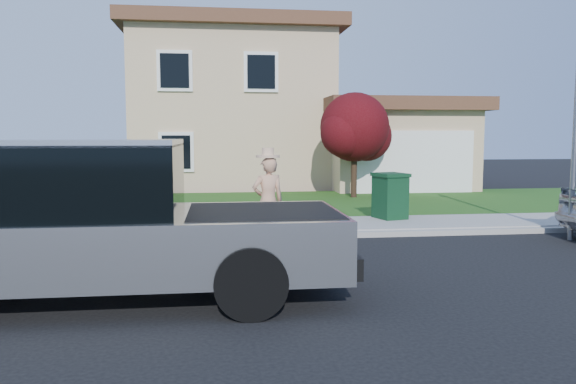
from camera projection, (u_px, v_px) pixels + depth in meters
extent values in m
plane|color=black|center=(263.00, 272.00, 9.16)|extent=(80.00, 80.00, 0.00)
cube|color=gray|center=(298.00, 236.00, 12.15)|extent=(40.00, 0.20, 0.12)
cube|color=gray|center=(291.00, 227.00, 13.23)|extent=(40.00, 2.00, 0.15)
cube|color=#184413|center=(272.00, 205.00, 17.67)|extent=(40.00, 7.00, 0.10)
cube|color=tan|center=(231.00, 114.00, 25.61)|extent=(8.00, 9.00, 6.40)
cube|color=tan|center=(388.00, 150.00, 23.64)|extent=(5.50, 6.00, 3.20)
cube|color=white|center=(413.00, 162.00, 20.70)|extent=(4.60, 0.12, 2.30)
cube|color=#4C2D1E|center=(231.00, 38.00, 25.27)|extent=(8.80, 9.80, 0.50)
cube|color=#4C2D1E|center=(389.00, 107.00, 23.46)|extent=(6.20, 6.80, 0.50)
cube|color=white|center=(175.00, 71.00, 20.70)|extent=(1.30, 0.10, 1.50)
cube|color=white|center=(261.00, 72.00, 21.11)|extent=(1.30, 0.10, 1.50)
cube|color=black|center=(176.00, 152.00, 21.00)|extent=(1.30, 0.10, 1.50)
cylinder|color=black|center=(251.00, 283.00, 6.81)|extent=(0.90, 0.34, 0.90)
cylinder|color=black|center=(243.00, 248.00, 8.86)|extent=(0.90, 0.34, 0.90)
cube|color=#B8BBBF|center=(104.00, 243.00, 7.56)|extent=(6.44, 2.29, 0.81)
cube|color=black|center=(89.00, 180.00, 7.45)|extent=(2.38, 2.11, 0.96)
cube|color=#B8BBBF|center=(87.00, 143.00, 7.40)|extent=(2.38, 2.11, 0.09)
cube|color=black|center=(262.00, 213.00, 7.79)|extent=(2.04, 1.93, 0.07)
cube|color=black|center=(340.00, 253.00, 7.98)|extent=(0.15, 2.14, 0.28)
cube|color=black|center=(46.00, 182.00, 8.56)|extent=(0.14, 0.25, 0.20)
imported|color=tan|center=(268.00, 201.00, 11.31)|extent=(0.73, 0.56, 1.80)
cylinder|color=#DBB18D|center=(268.00, 156.00, 11.21)|extent=(0.48, 0.48, 0.05)
cylinder|color=#DBB18D|center=(268.00, 152.00, 11.21)|extent=(0.24, 0.24, 0.17)
cylinder|color=black|center=(354.00, 173.00, 19.27)|extent=(0.20, 0.20, 1.64)
sphere|color=#470F12|center=(354.00, 127.00, 19.11)|extent=(2.35, 2.35, 2.35)
sphere|color=#470F12|center=(367.00, 136.00, 19.51)|extent=(1.74, 1.74, 1.74)
sphere|color=#470F12|center=(345.00, 133.00, 18.77)|extent=(1.64, 1.64, 1.64)
cube|color=#0D3219|center=(390.00, 197.00, 14.05)|extent=(0.81, 0.88, 1.05)
cube|color=#0D3219|center=(390.00, 175.00, 14.00)|extent=(0.88, 0.96, 0.08)
cylinder|color=slate|center=(575.00, 132.00, 11.77)|extent=(0.11, 0.11, 4.60)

